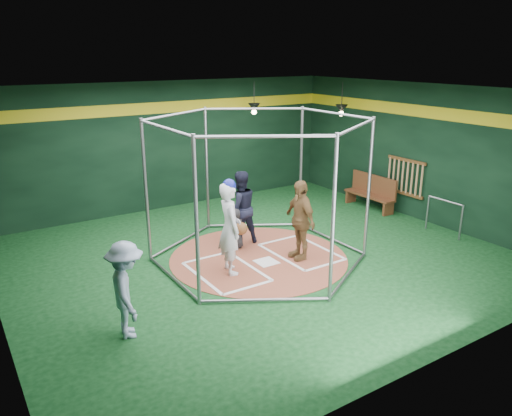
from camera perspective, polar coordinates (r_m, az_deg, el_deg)
room_shell at (r=10.21m, az=0.28°, el=3.37°), size 10.10×9.10×3.53m
clay_disc at (r=10.77m, az=0.29°, el=-5.70°), size 3.80×3.80×0.01m
home_plate at (r=10.53m, az=1.19°, el=-6.18°), size 0.43×0.43×0.01m
batter_box_left at (r=10.12m, az=-3.47°, el=-7.25°), size 1.17×1.77×0.01m
batter_box_right at (r=11.09m, az=5.13°, el=-5.00°), size 1.17×1.77×0.01m
batting_cage at (r=10.27m, az=0.30°, el=1.99°), size 4.05×4.67×3.00m
bat_rack at (r=13.88m, az=16.67°, el=3.44°), size 0.07×1.25×0.98m
pendant_lamp_near at (r=14.19m, az=-0.22°, el=11.40°), size 0.34×0.34×0.90m
pendant_lamp_far at (r=14.02m, az=9.73°, el=11.09°), size 0.34×0.34×0.90m
batter_figure at (r=9.76m, az=-3.02°, el=-2.18°), size 0.58×0.75×1.92m
visitor_leopard at (r=10.50m, az=5.04°, el=-1.35°), size 0.52×1.04×1.71m
catcher_figure at (r=11.08m, az=-2.28°, el=-2.35°), size 0.49×0.56×0.93m
umpire at (r=11.31m, az=-1.85°, el=0.06°), size 0.90×0.75×1.69m
bystander_blue at (r=7.94m, az=-14.59°, el=-9.04°), size 0.76×1.10×1.55m
dugout_bench at (r=14.37m, az=13.05°, el=1.86°), size 0.38×1.63×0.95m
steel_railing at (r=12.77m, az=20.73°, el=-0.36°), size 0.05×1.01×0.87m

